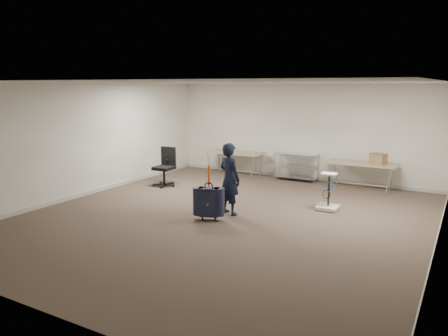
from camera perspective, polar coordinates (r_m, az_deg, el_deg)
The scene contains 10 objects.
ground at distance 9.26m, azimuth 0.20°, elevation -6.48°, with size 9.00×9.00×0.00m, color #45342A.
room_shell at distance 10.42m, azimuth 3.95°, elevation -4.24°, with size 8.00×9.00×9.00m.
folding_table_left at distance 13.38m, azimuth 1.43°, elevation 1.89°, with size 1.80×0.75×0.73m.
folding_table_right at distance 12.08m, azimuth 17.52°, elevation 0.42°, with size 1.80×0.75×0.73m.
wire_shelf at distance 12.87m, azimuth 9.42°, elevation 0.33°, with size 1.22×0.47×0.80m.
person at distance 9.32m, azimuth 0.72°, elevation -1.42°, with size 0.57×0.37×1.55m, color black.
suitcase at distance 8.97m, azimuth -2.00°, elevation -4.44°, with size 0.48×0.38×1.15m.
office_chair at distance 12.15m, azimuth -7.71°, elevation -0.82°, with size 0.64×0.64×1.06m.
equipment_cart at distance 10.02m, azimuth 13.41°, elevation -4.12°, with size 0.46×0.46×0.84m.
cardboard_box at distance 12.00m, azimuth 19.51°, elevation 1.16°, with size 0.37×0.28×0.28m, color olive.
Camera 1 is at (4.34, -7.70, 2.75)m, focal length 35.00 mm.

